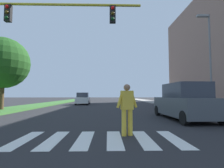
# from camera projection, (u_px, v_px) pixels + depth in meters

# --- Properties ---
(ground_plane) EXTENTS (140.00, 140.00, 0.00)m
(ground_plane) POSITION_uv_depth(u_px,v_px,m) (106.00, 103.00, 28.30)
(ground_plane) COLOR #262628
(crosswalk) EXTENTS (4.95, 2.20, 0.01)m
(crosswalk) POSITION_uv_depth(u_px,v_px,m) (99.00, 139.00, 5.17)
(crosswalk) COLOR silver
(crosswalk) RESTS_ON ground_plane
(median_strip) EXTENTS (3.19, 64.00, 0.15)m
(median_strip) POSITION_uv_depth(u_px,v_px,m) (51.00, 103.00, 26.11)
(median_strip) COLOR #386B2D
(median_strip) RESTS_ON ground_plane
(tree_mid) EXTENTS (4.26, 4.26, 5.99)m
(tree_mid) POSITION_uv_depth(u_px,v_px,m) (3.00, 63.00, 14.39)
(tree_mid) COLOR #4C3823
(tree_mid) RESTS_ON median_strip
(sidewalk_right) EXTENTS (3.00, 64.00, 0.15)m
(sidewalk_right) POSITION_uv_depth(u_px,v_px,m) (163.00, 103.00, 26.53)
(sidewalk_right) COLOR #9E9991
(sidewalk_right) RESTS_ON ground_plane
(traffic_light_gantry) EXTENTS (8.87, 0.30, 6.00)m
(traffic_light_gantry) POSITION_uv_depth(u_px,v_px,m) (7.00, 29.00, 7.90)
(traffic_light_gantry) COLOR gold
(traffic_light_gantry) RESTS_ON median_strip
(street_lamp_right) EXTENTS (1.02, 0.24, 7.50)m
(street_lamp_right) POSITION_uv_depth(u_px,v_px,m) (209.00, 53.00, 13.36)
(street_lamp_right) COLOR slate
(street_lamp_right) RESTS_ON sidewalk_right
(pedestrian_performer) EXTENTS (0.74, 0.34, 1.69)m
(pedestrian_performer) POSITION_uv_depth(u_px,v_px,m) (127.00, 107.00, 5.69)
(pedestrian_performer) COLOR gold
(pedestrian_performer) RESTS_ON ground_plane
(suv_crossing) EXTENTS (2.09, 4.66, 1.97)m
(suv_crossing) POSITION_uv_depth(u_px,v_px,m) (184.00, 102.00, 9.45)
(suv_crossing) COLOR #474C51
(suv_crossing) RESTS_ON ground_plane
(sedan_midblock) EXTENTS (1.95, 4.09, 1.66)m
(sedan_midblock) POSITION_uv_depth(u_px,v_px,m) (83.00, 99.00, 24.20)
(sedan_midblock) COLOR silver
(sedan_midblock) RESTS_ON ground_plane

